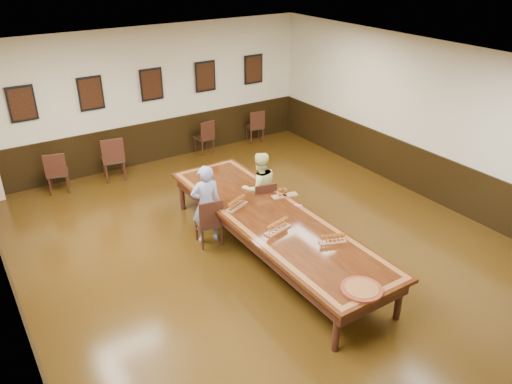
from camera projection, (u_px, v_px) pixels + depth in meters
floor at (272, 255)px, 8.65m from camera, size 8.00×10.00×0.02m
ceiling at (275, 69)px, 7.20m from camera, size 8.00×10.00×0.02m
wall_back at (151, 96)px, 11.68m from camera, size 8.00×0.02×3.20m
wall_right at (439, 125)px, 9.87m from camera, size 0.02×10.00×3.20m
chair_man at (208, 221)px, 8.77m from camera, size 0.51×0.54×0.92m
chair_woman at (262, 202)px, 9.40m from camera, size 0.50×0.53×0.91m
spare_chair_a at (57, 171)px, 10.63m from camera, size 0.54×0.57×0.93m
spare_chair_b at (113, 158)px, 11.17m from camera, size 0.56×0.60×1.03m
spare_chair_c at (204, 136)px, 12.61m from camera, size 0.45×0.48×0.87m
spare_chair_d at (255, 126)px, 13.33m from camera, size 0.50×0.52×0.88m
person_man at (206, 204)px, 8.73m from camera, size 0.59×0.44×1.47m
person_woman at (260, 188)px, 9.36m from camera, size 0.79×0.66×1.42m
pink_phone at (298, 205)px, 8.65m from camera, size 0.13×0.14×0.01m
wainscoting at (272, 230)px, 8.42m from camera, size 8.00×10.00×1.00m
conference_table at (272, 224)px, 8.37m from camera, size 1.40×5.00×0.76m
posters at (151, 84)px, 11.49m from camera, size 6.14×0.04×0.74m
flight_a at (237, 203)px, 8.56m from camera, size 0.49×0.31×0.17m
flight_b at (284, 193)px, 8.92m from camera, size 0.49×0.24×0.18m
flight_c at (278, 226)px, 7.87m from camera, size 0.51×0.26×0.18m
flight_d at (333, 239)px, 7.56m from camera, size 0.43×0.26×0.16m
red_plate_grp at (278, 227)px, 7.99m from camera, size 0.18×0.18×0.02m
carved_platter at (362, 289)px, 6.55m from camera, size 0.62×0.62×0.04m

